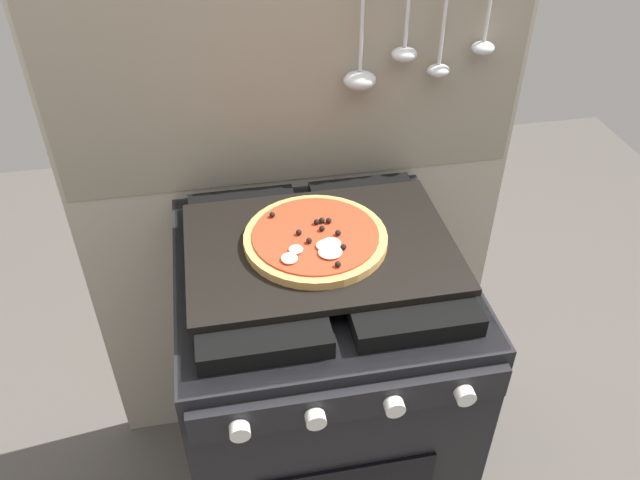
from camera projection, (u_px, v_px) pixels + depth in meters
kitchen_backsplash at (297, 203)px, 1.63m from camera, size 1.10×0.09×1.55m
stove at (320, 392)px, 1.58m from camera, size 0.60×0.64×0.90m
baking_tray at (320, 247)px, 1.30m from camera, size 0.54×0.38×0.02m
pizza_left at (316, 239)px, 1.29m from camera, size 0.29×0.29×0.03m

